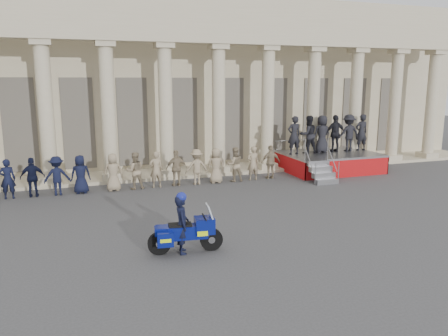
% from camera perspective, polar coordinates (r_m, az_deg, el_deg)
% --- Properties ---
extents(ground, '(90.00, 90.00, 0.00)m').
position_cam_1_polar(ground, '(13.39, -5.99, -8.79)').
color(ground, '#3B3B3E').
rests_on(ground, ground).
extents(building, '(40.00, 12.50, 9.00)m').
position_cam_1_polar(building, '(27.16, -13.28, 10.87)').
color(building, '#B8AA8A').
rests_on(building, ground).
extents(officer_rank, '(20.49, 0.61, 1.60)m').
position_cam_1_polar(officer_rank, '(19.01, -22.60, -1.06)').
color(officer_rank, black).
rests_on(officer_rank, ground).
extents(reviewing_stand, '(4.70, 4.39, 2.87)m').
position_cam_1_polar(reviewing_stand, '(23.13, 13.67, 3.59)').
color(reviewing_stand, gray).
rests_on(reviewing_stand, ground).
extents(motorcycle, '(2.05, 0.88, 1.31)m').
position_cam_1_polar(motorcycle, '(11.96, -4.96, -8.37)').
color(motorcycle, black).
rests_on(motorcycle, ground).
extents(rider, '(0.45, 0.63, 1.70)m').
position_cam_1_polar(rider, '(11.85, -5.53, -7.13)').
color(rider, black).
rests_on(rider, ground).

